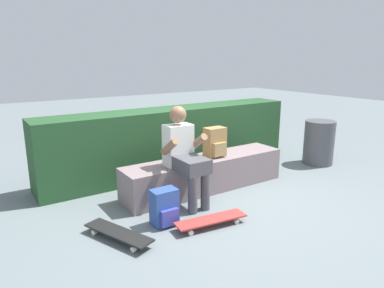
% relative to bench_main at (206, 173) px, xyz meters
% --- Properties ---
extents(ground_plane, '(24.00, 24.00, 0.00)m').
position_rel_bench_main_xyz_m(ground_plane, '(0.00, -0.34, -0.22)').
color(ground_plane, slate).
extents(bench_main, '(2.36, 0.50, 0.45)m').
position_rel_bench_main_xyz_m(bench_main, '(0.00, 0.00, 0.00)').
color(bench_main, gray).
rests_on(bench_main, ground).
extents(person_skater, '(0.49, 0.62, 1.20)m').
position_rel_bench_main_xyz_m(person_skater, '(-0.48, -0.22, 0.42)').
color(person_skater, white).
rests_on(person_skater, ground).
extents(skateboard_near_person, '(0.82, 0.30, 0.09)m').
position_rel_bench_main_xyz_m(skateboard_near_person, '(-0.59, -0.92, -0.15)').
color(skateboard_near_person, '#BC3833').
rests_on(skateboard_near_person, ground).
extents(skateboard_beside_bench, '(0.48, 0.82, 0.09)m').
position_rel_bench_main_xyz_m(skateboard_beside_bench, '(-1.53, -0.64, -0.15)').
color(skateboard_beside_bench, black).
rests_on(skateboard_beside_bench, ground).
extents(backpack_on_bench, '(0.28, 0.23, 0.40)m').
position_rel_bench_main_xyz_m(backpack_on_bench, '(0.15, -0.01, 0.42)').
color(backpack_on_bench, '#A37A47').
rests_on(backpack_on_bench, bench_main).
extents(backpack_on_ground, '(0.28, 0.23, 0.40)m').
position_rel_bench_main_xyz_m(backpack_on_ground, '(-0.98, -0.60, -0.03)').
color(backpack_on_ground, '#2D4C99').
rests_on(backpack_on_ground, ground).
extents(hedge_row, '(4.16, 0.59, 1.01)m').
position_rel_bench_main_xyz_m(hedge_row, '(0.04, 0.93, 0.28)').
color(hedge_row, '#244A28').
rests_on(hedge_row, ground).
extents(trash_bin, '(0.50, 0.50, 0.74)m').
position_rel_bench_main_xyz_m(trash_bin, '(2.29, -0.10, 0.15)').
color(trash_bin, '#4C4C51').
rests_on(trash_bin, ground).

